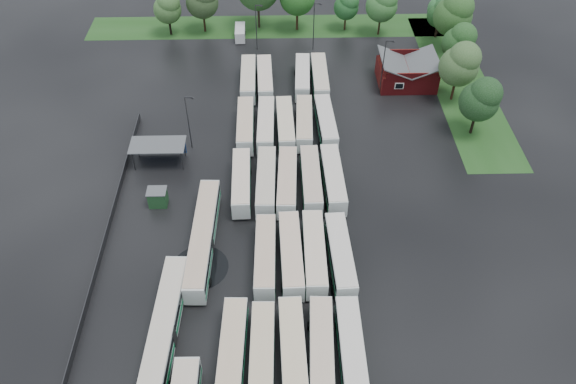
{
  "coord_description": "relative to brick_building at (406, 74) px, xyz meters",
  "views": [
    {
      "loc": [
        0.63,
        -43.91,
        55.93
      ],
      "look_at": [
        2.0,
        12.0,
        2.5
      ],
      "focal_mm": 35.0,
      "sensor_mm": 36.0,
      "label": 1
    }
  ],
  "objects": [
    {
      "name": "tree_north_6",
      "position": [
        9.85,
        18.01,
        3.96
      ],
      "size": [
        5.47,
        5.47,
        9.06
      ],
      "color": "black",
      "rests_on": "ground"
    },
    {
      "name": "puddle_2",
      "position": [
        -33.43,
        -41.71,
        -1.86
      ],
      "size": [
        7.27,
        7.27,
        0.01
      ],
      "primitive_type": "cylinder",
      "color": "black",
      "rests_on": "ground"
    },
    {
      "name": "utility_hut",
      "position": [
        -40.2,
        -30.17,
        -0.55
      ],
      "size": [
        2.7,
        2.2,
        2.62
      ],
      "color": "#19411E",
      "rests_on": "ground"
    },
    {
      "name": "bus_r4c3",
      "position": [
        -18.99,
        -14.12,
        -0.03
      ],
      "size": [
        3.02,
        12.09,
        3.34
      ],
      "rotation": [
        0.0,
        0.0,
        -0.04
      ],
      "color": "silver",
      "rests_on": "ground"
    },
    {
      "name": "lamp_post_back_e",
      "position": [
        -15.91,
        12.38,
        3.7
      ],
      "size": [
        1.48,
        0.29,
        9.58
      ],
      "color": "#2D2D30",
      "rests_on": "ground"
    },
    {
      "name": "bus_r5c1",
      "position": [
        -25.35,
        -1.04,
        -0.01
      ],
      "size": [
        2.95,
        12.19,
        3.37
      ],
      "rotation": [
        0.0,
        0.0,
        0.03
      ],
      "color": "silver",
      "rests_on": "ground"
    },
    {
      "name": "lamp_post_ne",
      "position": [
        -4.91,
        -2.82,
        4.0
      ],
      "size": [
        1.56,
        0.3,
        10.11
      ],
      "color": "#2D2D30",
      "rests_on": "ground"
    },
    {
      "name": "bus_r5c0",
      "position": [
        -28.3,
        -0.96,
        -0.01
      ],
      "size": [
        2.72,
        12.16,
        3.38
      ],
      "rotation": [
        0.0,
        0.0,
        0.01
      ],
      "color": "silver",
      "rests_on": "ground"
    },
    {
      "name": "bus_r1c3",
      "position": [
        -18.99,
        -54.82,
        -0.02
      ],
      "size": [
        3.16,
        12.17,
        3.36
      ],
      "rotation": [
        0.0,
        0.0,
        -0.05
      ],
      "color": "silver",
      "rests_on": "ground"
    },
    {
      "name": "bus_r3c3",
      "position": [
        -18.64,
        -27.71,
        0.02
      ],
      "size": [
        2.71,
        12.34,
        3.43
      ],
      "rotation": [
        0.0,
        0.0,
        0.01
      ],
      "color": "silver",
      "rests_on": "ground"
    },
    {
      "name": "bus_r5c4",
      "position": [
        -15.64,
        -0.9,
        0.04
      ],
      "size": [
        2.7,
        12.46,
        3.46
      ],
      "rotation": [
        0.0,
        0.0,
        -0.0
      ],
      "color": "silver",
      "rests_on": "ground"
    },
    {
      "name": "bus_r1c0",
      "position": [
        -28.57,
        -55.04,
        0.04
      ],
      "size": [
        3.08,
        12.54,
        3.47
      ],
      "rotation": [
        0.0,
        0.0,
        -0.04
      ],
      "color": "silver",
      "rests_on": "ground"
    },
    {
      "name": "bus_r2c4",
      "position": [
        -15.74,
        -41.76,
        0.02
      ],
      "size": [
        3.13,
        12.39,
        3.42
      ],
      "rotation": [
        0.0,
        0.0,
        0.04
      ],
      "color": "silver",
      "rests_on": "ground"
    },
    {
      "name": "wash_shed",
      "position": [
        -41.2,
        -20.74,
        1.12
      ],
      "size": [
        8.2,
        4.2,
        3.58
      ],
      "color": "#2D2D30",
      "rests_on": "ground"
    },
    {
      "name": "bus_r2c2",
      "position": [
        -21.88,
        -41.48,
        0.03
      ],
      "size": [
        2.98,
        12.48,
        3.45
      ],
      "rotation": [
        0.0,
        0.0,
        0.03
      ],
      "color": "silver",
      "rests_on": "ground"
    },
    {
      "name": "bus_r3c1",
      "position": [
        -25.05,
        -27.93,
        0.04
      ],
      "size": [
        2.92,
        12.48,
        3.46
      ],
      "rotation": [
        0.0,
        0.0,
        -0.02
      ],
      "color": "silver",
      "rests_on": "ground"
    },
    {
      "name": "tree_east_3",
      "position": [
        10.15,
        11.28,
        5.9
      ],
      "size": [
        7.28,
        7.28,
        12.06
      ],
      "color": "black",
      "rests_on": "ground"
    },
    {
      "name": "bus_r3c0",
      "position": [
        -28.57,
        -27.88,
        -0.03
      ],
      "size": [
        2.83,
        12.03,
        3.33
      ],
      "rotation": [
        0.0,
        0.0,
        0.02
      ],
      "color": "silver",
      "rests_on": "ground"
    },
    {
      "name": "bus_r4c4",
      "position": [
        -15.52,
        -14.13,
        -0.01
      ],
      "size": [
        3.14,
        12.21,
        3.37
      ],
      "rotation": [
        0.0,
        0.0,
        0.05
      ],
      "color": "silver",
      "rests_on": "ground"
    },
    {
      "name": "artic_bus_west_b",
      "position": [
        -33.1,
        -38.41,
        0.07
      ],
      "size": [
        3.25,
        18.89,
        3.49
      ],
      "rotation": [
        0.0,
        0.0,
        -0.03
      ],
      "color": "silver",
      "rests_on": "ground"
    },
    {
      "name": "tree_east_2",
      "position": [
        9.63,
        3.63,
        4.41
      ],
      "size": [
        5.89,
        5.89,
        9.75
      ],
      "color": "#3C2C1F",
      "rests_on": "ground"
    },
    {
      "name": "bus_r4c2",
      "position": [
        -22.03,
        -14.51,
        -0.01
      ],
      "size": [
        2.88,
        12.17,
        3.37
      ],
      "rotation": [
        0.0,
        0.0,
        0.03
      ],
      "color": "silver",
      "rests_on": "ground"
    },
    {
      "name": "bus_r1c2",
      "position": [
        -22.06,
        -55.13,
        0.06
      ],
      "size": [
        3.01,
        12.63,
        3.5
      ],
      "rotation": [
        0.0,
        0.0,
        0.03
      ],
      "color": "silver",
      "rests_on": "ground"
    },
    {
      "name": "bus_r4c0",
      "position": [
        -28.4,
        -14.54,
        -0.01
      ],
      "size": [
        2.75,
        12.17,
        3.38
      ],
      "rotation": [
        0.0,
        0.0,
        0.01
      ],
      "color": "silver",
      "rests_on": "ground"
    },
    {
      "name": "tree_north_4",
      "position": [
        -8.86,
        20.3,
        3.47
      ],
      "size": [
        5.01,
        5.01,
        8.3
      ],
      "color": "#382316",
      "rests_on": "ground"
    },
    {
      "name": "tree_north_0",
      "position": [
        -44.54,
        19.11,
        4.01
      ],
      "size": [
        5.52,
        5.52,
        9.14
      ],
      "color": "black",
      "rests_on": "ground"
    },
    {
      "name": "bus_r2c1",
      "position": [
        -25.1,
        -41.6,
        -0.03
      ],
      "size": [
        2.72,
        12.01,
        3.33
      ],
      "rotation": [
        0.0,
        0.0,
        -0.01
      ],
      "color": "silver",
      "rests_on": "ground"
    },
    {
      "name": "artic_bus_west_c",
      "position": [
        -36.26,
        -51.87,
        0.04
      ],
      "size": [
        3.45,
        18.64,
        3.44
      ],
      "rotation": [
        0.0,
        0.0,
        -0.05
      ],
      "color": "silver",
      "rests_on": "ground"
    },
    {
      "name": "bus_r5c3",
      "position": [
        -18.7,
        -0.51,
        -0.04
      ],
      "size": [
        3.08,
        12.02,
        3.32
      ],
      "rotation": [
        0.0,
        0.0,
        -0.05
      ],
      "color": "silver",
      "rests_on": "ground"
    },
    {
      "name": "bus_r3c2",
      "position": [
        -22.06,
        -28.05,
        0.04
      ],
      "size": [
        3.22,
        12.58,
        3.47
      ],
      "rotation": [
        0.0,
        0.0,
        -0.05
      ],
      "color": "silver",
      "rests_on": "ground"
    },
    {
      "name": "tree_north_5",
      "position": [
        -2.17,
        18.09,
        4.82
      ],
      "size": [
        6.27,
        6.27,
        10.38
      ],
      "color": "#2F2213",
      "rests_on": "ground"
    },
    {
      "name": "tree_east_1",
      "position": [
        7.33,
        -5.43,
        5.25
      ],
      "size": [
        6.67,
        6.67,
        11.05
      ],
      "color": "black",
      "rests_on": "ground"
    },
    {
      "name": "grass_strip_east",
      "position": [
        10.0,
        0.03,
        -1.86
      ],
      "size": [
        10.0,
        50.0,
        0.01
      ],
      "primitive_type": "cube",
      "color": "#204A19",
      "rests_on": "ground"
    },
    {
      "name": "tree_east_4",
      "position": [
        9.24,
        16.68,
        3.32
      ],
      "size": [
        4.87,
        4.87,
        8.06
      ],
      "color": "black",
      "rests_on": "ground"
    },
    {
      "name": "bus_r3c4",
      "position": [
        -15.48,
        -27.63,
        0.04
      ],
      "size": [
        3.01,
        12.51,
        3.46
      ],
      "rotation": [
        0.0,
        0.0,
        0.03
      ],
      "color": "silver",
      "rests_on": "ground"
    },
    {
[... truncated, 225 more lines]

